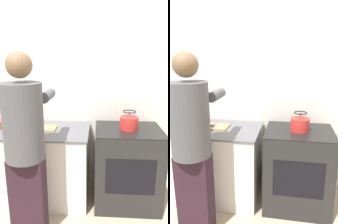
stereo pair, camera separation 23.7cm
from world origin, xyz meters
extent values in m
plane|color=tan|center=(0.00, 0.00, 0.00)|extent=(12.00, 12.00, 0.00)
cube|color=silver|center=(0.00, 0.74, 1.30)|extent=(8.00, 0.05, 2.60)
cube|color=silver|center=(-0.42, 0.34, 0.43)|extent=(1.38, 0.68, 0.87)
cube|color=#56565B|center=(-0.42, 0.34, 0.88)|extent=(1.40, 0.70, 0.02)
cube|color=black|center=(0.73, 0.30, 0.46)|extent=(0.74, 0.61, 0.92)
cube|color=black|center=(0.73, 0.30, 0.92)|extent=(0.74, 0.61, 0.01)
cube|color=black|center=(0.73, 0.00, 0.51)|extent=(0.52, 0.01, 0.40)
cube|color=#2D1924|center=(-0.27, -0.27, 0.41)|extent=(0.32, 0.20, 0.83)
cylinder|color=#4C4C51|center=(-0.27, -0.27, 1.17)|extent=(0.36, 0.36, 0.69)
sphere|color=brown|center=(-0.27, -0.27, 1.66)|extent=(0.22, 0.22, 0.22)
cylinder|color=#4C4C51|center=(-0.42, 0.04, 1.35)|extent=(0.10, 0.30, 0.10)
cylinder|color=#4C4C51|center=(-0.12, 0.04, 1.35)|extent=(0.10, 0.30, 0.10)
cube|color=#A87A4C|center=(-0.28, 0.37, 0.90)|extent=(0.35, 0.22, 0.02)
cube|color=silver|center=(-0.22, 0.33, 0.91)|extent=(0.12, 0.06, 0.01)
cube|color=black|center=(-0.31, 0.35, 0.91)|extent=(0.07, 0.04, 0.01)
cylinder|color=red|center=(0.73, 0.30, 1.00)|extent=(0.20, 0.20, 0.14)
cone|color=red|center=(0.73, 0.30, 1.09)|extent=(0.16, 0.16, 0.04)
sphere|color=black|center=(0.73, 0.30, 1.12)|extent=(0.02, 0.02, 0.02)
torus|color=black|center=(0.73, 0.30, 1.13)|extent=(0.14, 0.14, 0.01)
cylinder|color=#9E4738|center=(-0.79, 0.39, 0.93)|extent=(0.18, 0.18, 0.09)
cylinder|color=#9E4738|center=(-0.56, 0.60, 0.93)|extent=(0.12, 0.12, 0.09)
camera|label=1|loc=(0.39, -2.05, 1.74)|focal=35.00mm
camera|label=2|loc=(0.62, -2.02, 1.74)|focal=35.00mm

